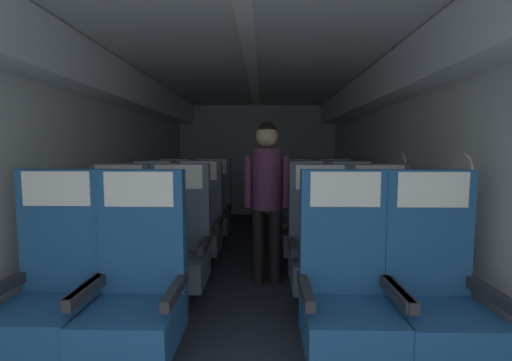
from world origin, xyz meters
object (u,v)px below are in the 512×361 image
object	(u,v)px
seat_b_left_window	(117,247)
seat_c_left_window	(151,225)
seat_b_left_aisle	(178,248)
seat_c_right_aisle	(352,226)
seat_a_left_window	(52,292)
flight_attendant	(267,186)
seat_b_right_window	(321,249)
seat_c_right_window	(305,225)
seat_c_left_aisle	(198,225)
seat_d_left_window	(174,210)
seat_a_left_aisle	(136,294)
seat_d_right_aisle	(335,211)
seat_a_right_aisle	(436,295)
seat_a_right_window	(347,294)
seat_d_left_aisle	(211,211)
seat_b_right_aisle	(381,250)
seat_d_right_window	(297,211)

from	to	relation	value
seat_b_left_window	seat_c_left_window	world-z (taller)	same
seat_b_left_aisle	seat_c_right_aisle	distance (m)	1.85
seat_a_left_window	flight_attendant	world-z (taller)	flight_attendant
seat_b_right_window	seat_c_left_window	size ratio (longest dim) A/B	1.00
seat_b_left_window	seat_c_right_window	distance (m)	1.87
seat_c_left_aisle	seat_c_left_window	bearing A→B (deg)	-179.28
seat_a_left_window	seat_d_left_window	distance (m)	2.59
seat_a_left_aisle	seat_d_right_aisle	distance (m)	3.11
seat_a_left_window	seat_a_right_aisle	size ratio (longest dim) A/B	1.00
seat_a_right_window	seat_b_right_window	world-z (taller)	same
seat_a_left_aisle	seat_d_left_window	size ratio (longest dim) A/B	1.00
seat_d_left_aisle	seat_b_right_aisle	bearing A→B (deg)	-46.66
seat_b_left_window	seat_b_right_window	xyz separation A→B (m)	(1.67, -0.02, 0.00)
seat_c_right_aisle	flight_attendant	xyz separation A→B (m)	(-0.91, -0.38, 0.46)
seat_c_left_aisle	seat_d_right_window	xyz separation A→B (m)	(1.15, 0.88, 0.00)
flight_attendant	seat_b_right_window	bearing A→B (deg)	-65.72
seat_a_right_aisle	seat_b_right_window	xyz separation A→B (m)	(-0.49, 0.85, 0.00)
seat_d_right_window	seat_b_left_window	bearing A→B (deg)	-133.61
seat_a_right_aisle	seat_c_left_window	distance (m)	2.77
seat_a_left_aisle	seat_a_right_window	xyz separation A→B (m)	(1.17, 0.02, 0.00)
seat_a_right_window	seat_b_right_aisle	distance (m)	0.97
seat_c_left_window	seat_d_left_aisle	bearing A→B (deg)	59.48
seat_b_left_window	seat_d_right_window	distance (m)	2.40
seat_b_right_aisle	seat_d_left_window	distance (m)	2.76
seat_a_right_aisle	seat_c_right_aisle	bearing A→B (deg)	90.46
seat_a_right_aisle	seat_c_left_window	size ratio (longest dim) A/B	1.00
seat_c_left_aisle	seat_a_left_aisle	bearing A→B (deg)	-90.13
seat_b_right_aisle	seat_c_left_aisle	size ratio (longest dim) A/B	1.00
seat_a_left_window	seat_d_left_window	world-z (taller)	same
seat_c_left_aisle	seat_d_left_aisle	world-z (taller)	same
seat_a_right_window	flight_attendant	xyz separation A→B (m)	(-0.43, 1.33, 0.46)
seat_a_right_window	seat_c_left_window	xyz separation A→B (m)	(-1.67, 1.72, 0.00)
seat_b_right_aisle	flight_attendant	xyz separation A→B (m)	(-0.91, 0.49, 0.46)
seat_a_left_aisle	seat_a_right_window	world-z (taller)	same
seat_b_right_window	seat_c_right_aisle	distance (m)	0.99
seat_c_left_window	seat_c_right_window	distance (m)	1.65
seat_c_left_aisle	seat_c_right_window	world-z (taller)	same
seat_b_right_aisle	seat_b_left_window	bearing A→B (deg)	179.44
seat_a_left_window	seat_b_left_window	size ratio (longest dim) A/B	1.00
seat_b_right_window	seat_a_left_window	bearing A→B (deg)	-152.90
seat_b_left_aisle	seat_c_left_window	size ratio (longest dim) A/B	1.00
seat_c_left_window	seat_d_right_window	bearing A→B (deg)	28.15
seat_c_right_window	flight_attendant	world-z (taller)	flight_attendant
seat_c_right_aisle	seat_b_left_window	bearing A→B (deg)	-158.45
seat_a_left_window	seat_b_left_aisle	size ratio (longest dim) A/B	1.00
seat_b_right_aisle	seat_c_right_window	world-z (taller)	same
seat_a_left_aisle	flight_attendant	size ratio (longest dim) A/B	0.76
seat_d_right_window	flight_attendant	distance (m)	1.41
seat_b_left_aisle	seat_d_left_window	bearing A→B (deg)	105.74
seat_a_left_aisle	seat_b_right_window	xyz separation A→B (m)	(1.17, 0.87, 0.00)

